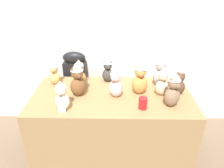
% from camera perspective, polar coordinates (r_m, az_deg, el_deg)
% --- Properties ---
extents(ground_plane, '(10.00, 10.00, 0.00)m').
position_cam_1_polar(ground_plane, '(2.46, -0.12, -21.06)').
color(ground_plane, brown).
extents(wall_back, '(7.00, 0.08, 2.60)m').
position_cam_1_polar(wall_back, '(2.60, 0.28, 15.43)').
color(wall_back, silver).
rests_on(wall_back, ground_plane).
extents(display_table, '(1.63, 0.83, 0.74)m').
position_cam_1_polar(display_table, '(2.38, 0.00, -10.57)').
color(display_table, olive).
rests_on(display_table, ground_plane).
extents(instrument_case, '(0.28, 0.13, 1.02)m').
position_cam_1_polar(instrument_case, '(2.81, -9.50, -1.18)').
color(instrument_case, black).
rests_on(instrument_case, ground_plane).
extents(teddy_bear_honey, '(0.13, 0.11, 0.26)m').
position_cam_1_polar(teddy_bear_honey, '(2.41, -15.28, 2.74)').
color(teddy_bear_honey, tan).
rests_on(teddy_bear_honey, display_table).
extents(teddy_bear_blush, '(0.18, 0.17, 0.31)m').
position_cam_1_polar(teddy_bear_blush, '(2.07, 1.01, 0.35)').
color(teddy_bear_blush, beige).
rests_on(teddy_bear_blush, display_table).
extents(teddy_bear_charcoal, '(0.13, 0.12, 0.28)m').
position_cam_1_polar(teddy_bear_charcoal, '(2.38, -1.15, 3.69)').
color(teddy_bear_charcoal, '#383533').
rests_on(teddy_bear_charcoal, display_table).
extents(teddy_bear_chestnut, '(0.21, 0.20, 0.35)m').
position_cam_1_polar(teddy_bear_chestnut, '(2.11, -9.21, 1.06)').
color(teddy_bear_chestnut, brown).
rests_on(teddy_bear_chestnut, display_table).
extents(teddy_bear_cocoa, '(0.15, 0.14, 0.23)m').
position_cam_1_polar(teddy_bear_cocoa, '(2.25, 17.67, 0.00)').
color(teddy_bear_cocoa, '#4C3323').
rests_on(teddy_bear_cocoa, display_table).
extents(teddy_bear_mocha, '(0.20, 0.19, 0.34)m').
position_cam_1_polar(teddy_bear_mocha, '(1.99, 16.13, -1.54)').
color(teddy_bear_mocha, '#7F6047').
rests_on(teddy_bear_mocha, display_table).
extents(teddy_bear_ash, '(0.19, 0.18, 0.32)m').
position_cam_1_polar(teddy_bear_ash, '(2.35, 12.82, 3.24)').
color(teddy_bear_ash, gray).
rests_on(teddy_bear_ash, display_table).
extents(teddy_bear_ginger, '(0.17, 0.15, 0.35)m').
position_cam_1_polar(teddy_bear_ginger, '(2.14, 7.57, 1.56)').
color(teddy_bear_ginger, '#D17F3D').
rests_on(teddy_bear_ginger, display_table).
extents(teddy_bear_cream, '(0.14, 0.12, 0.29)m').
position_cam_1_polar(teddy_bear_cream, '(1.92, -13.38, -3.20)').
color(teddy_bear_cream, beige).
rests_on(teddy_bear_cream, display_table).
extents(teddy_bear_caramel, '(0.17, 0.15, 0.30)m').
position_cam_1_polar(teddy_bear_caramel, '(2.32, -8.77, 2.88)').
color(teddy_bear_caramel, '#B27A42').
rests_on(teddy_bear_caramel, display_table).
extents(teddy_bear_sand, '(0.16, 0.14, 0.30)m').
position_cam_1_polar(teddy_bear_sand, '(2.16, 13.43, 0.58)').
color(teddy_bear_sand, '#CCB78E').
rests_on(teddy_bear_sand, display_table).
extents(party_cup_red, '(0.08, 0.08, 0.11)m').
position_cam_1_polar(party_cup_red, '(1.95, 8.32, -5.17)').
color(party_cup_red, red).
rests_on(party_cup_red, display_table).
extents(name_card_front_left, '(0.07, 0.01, 0.05)m').
position_cam_1_polar(name_card_front_left, '(1.94, -13.31, -6.79)').
color(name_card_front_left, white).
rests_on(name_card_front_left, display_table).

